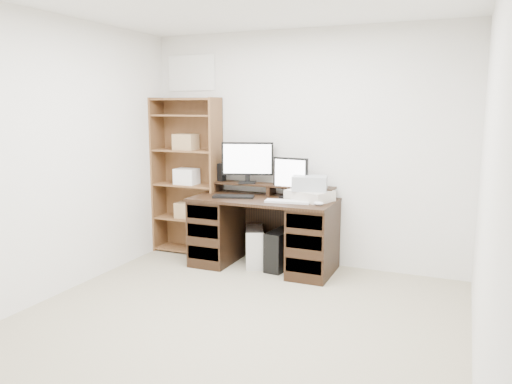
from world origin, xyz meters
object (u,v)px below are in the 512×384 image
Objects in this scene: tower_black at (280,250)px; bookshelf at (188,175)px; desk at (264,232)px; printer at (310,195)px; monitor_wide at (247,160)px; monitor_small at (290,176)px; tower_silver at (254,247)px.

tower_black is 0.24× the size of bookshelf.
bookshelf is (-1.04, 0.21, 0.53)m from desk.
desk is 3.51× the size of printer.
tower_black is (0.45, -0.18, -0.91)m from monitor_wide.
monitor_wide is at bearing -178.53° from monitor_small.
monitor_small is 0.23× the size of bookshelf.
tower_black is (0.30, -0.01, 0.00)m from tower_silver.
monitor_wide is 0.30× the size of bookshelf.
bookshelf is at bearing 144.24° from tower_silver.
monitor_wide is at bearing 145.40° from desk.
printer is at bearing 7.19° from desk.
tower_silver is (-0.12, 0.02, -0.18)m from desk.
desk is 0.22m from tower_silver.
bookshelf reaches higher than printer.
bookshelf reaches higher than desk.
tower_silver is at bearing 170.22° from desk.
monitor_wide is 0.82m from printer.
monitor_small is 1.03× the size of tower_silver.
bookshelf is (-0.93, 0.19, 0.71)m from tower_silver.
monitor_small reaches higher than printer.
desk is 0.26m from tower_black.
monitor_wide reaches higher than desk.
printer is (0.48, 0.06, 0.41)m from desk.
monitor_wide is at bearing -1.96° from bookshelf.
tower_black is 1.43m from bookshelf.
monitor_wide is 0.53m from monitor_small.
desk is 0.80m from monitor_wide.
desk is 2.75× the size of monitor_wide.
monitor_wide is at bearing -170.32° from printer.
desk is 1.19m from bookshelf.
printer is (0.75, -0.13, -0.32)m from monitor_wide.
monitor_wide reaches higher than printer.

